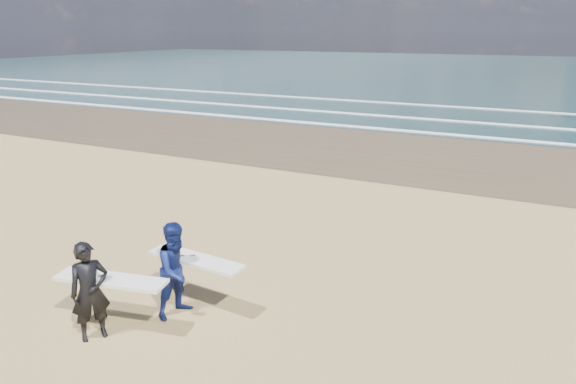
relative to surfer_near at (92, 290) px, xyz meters
The scene contains 2 objects.
surfer_near is the anchor object (origin of this frame).
surfer_far 1.69m from the surfer_near, 56.81° to the left, with size 2.23×1.27×2.01m.
Camera 1 is at (7.84, -6.52, 5.67)m, focal length 32.00 mm.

